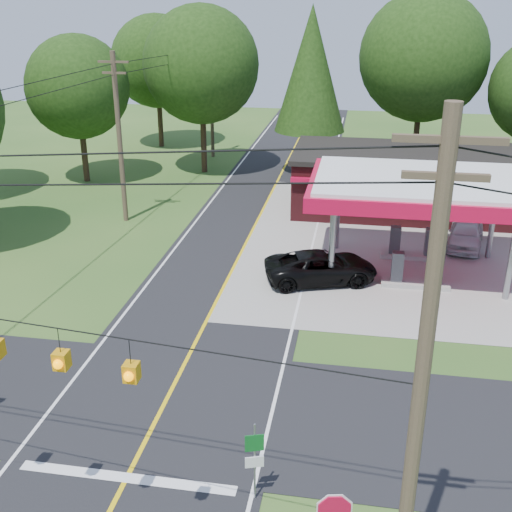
% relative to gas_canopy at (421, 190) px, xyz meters
% --- Properties ---
extents(ground, '(120.00, 120.00, 0.00)m').
position_rel_gas_canopy_xyz_m(ground, '(-9.00, -13.00, -4.27)').
color(ground, '#2A521D').
rests_on(ground, ground).
extents(main_highway, '(8.00, 120.00, 0.02)m').
position_rel_gas_canopy_xyz_m(main_highway, '(-9.00, -13.00, -4.26)').
color(main_highway, black).
rests_on(main_highway, ground).
extents(cross_road, '(70.00, 7.00, 0.02)m').
position_rel_gas_canopy_xyz_m(cross_road, '(-9.00, -13.00, -4.25)').
color(cross_road, black).
rests_on(cross_road, ground).
extents(lane_center_yellow, '(0.15, 110.00, 0.00)m').
position_rel_gas_canopy_xyz_m(lane_center_yellow, '(-9.00, -13.00, -4.24)').
color(lane_center_yellow, yellow).
rests_on(lane_center_yellow, main_highway).
extents(gas_canopy, '(10.60, 7.40, 4.88)m').
position_rel_gas_canopy_xyz_m(gas_canopy, '(0.00, 0.00, 0.00)').
color(gas_canopy, gray).
rests_on(gas_canopy, ground).
extents(convenience_store, '(16.40, 7.55, 3.80)m').
position_rel_gas_canopy_xyz_m(convenience_store, '(1.00, 9.98, -2.35)').
color(convenience_store, '#52171B').
rests_on(convenience_store, ground).
extents(utility_pole_near_right, '(1.80, 0.30, 11.50)m').
position_rel_gas_canopy_xyz_m(utility_pole_near_right, '(-1.50, -20.00, 1.69)').
color(utility_pole_near_right, '#473828').
rests_on(utility_pole_near_right, ground).
extents(utility_pole_far_left, '(1.80, 0.30, 10.00)m').
position_rel_gas_canopy_xyz_m(utility_pole_far_left, '(-17.00, 5.00, 0.93)').
color(utility_pole_far_left, '#473828').
rests_on(utility_pole_far_left, ground).
extents(utility_pole_north, '(0.30, 0.30, 9.50)m').
position_rel_gas_canopy_xyz_m(utility_pole_north, '(-15.50, 22.00, 0.48)').
color(utility_pole_north, '#473828').
rests_on(utility_pole_north, ground).
extents(overhead_beacons, '(17.04, 2.04, 1.03)m').
position_rel_gas_canopy_xyz_m(overhead_beacons, '(-10.00, -19.00, 1.95)').
color(overhead_beacons, black).
rests_on(overhead_beacons, ground).
extents(treeline_backdrop, '(70.27, 51.59, 13.30)m').
position_rel_gas_canopy_xyz_m(treeline_backdrop, '(-8.18, 11.01, 3.22)').
color(treeline_backdrop, '#332316').
rests_on(treeline_backdrop, ground).
extents(suv_car, '(6.78, 6.78, 1.50)m').
position_rel_gas_canopy_xyz_m(suv_car, '(-4.50, -2.00, -3.52)').
color(suv_car, black).
rests_on(suv_car, ground).
extents(sedan_car, '(5.18, 5.18, 1.51)m').
position_rel_gas_canopy_xyz_m(sedan_car, '(3.00, 4.00, -3.51)').
color(sedan_car, silver).
rests_on(sedan_car, ground).
extents(route_sign_post, '(0.50, 0.19, 2.53)m').
position_rel_gas_canopy_xyz_m(route_sign_post, '(-5.20, -16.80, -2.75)').
color(route_sign_post, gray).
rests_on(route_sign_post, ground).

